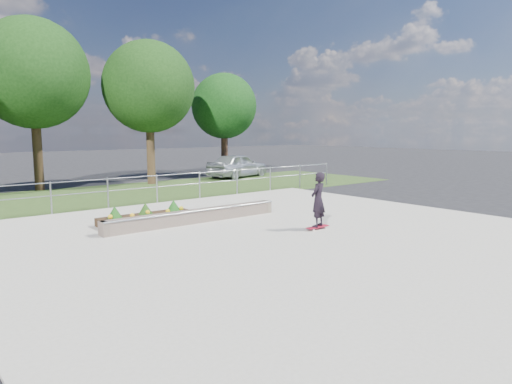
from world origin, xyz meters
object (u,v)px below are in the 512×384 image
Objects in this scene: grind_ledge at (195,216)px; skateboarder at (318,200)px; parked_car at (238,165)px; planter_bed at (149,217)px.

skateboarder is (2.25, -3.10, 0.66)m from grind_ledge.
grind_ledge is 14.53m from parked_car.
planter_bed is at bearing 142.11° from grind_ledge.
grind_ledge is 1.45m from planter_bed.
parked_car reaches higher than grind_ledge.
planter_bed is 1.80× the size of skateboarder.
parked_car is (9.76, 10.75, 0.50)m from grind_ledge.
skateboarder is 15.75m from parked_car.
skateboarder is at bearing -49.58° from planter_bed.
skateboarder is at bearing 137.26° from parked_car.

